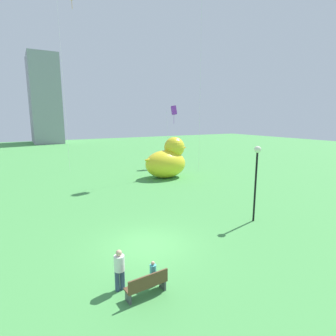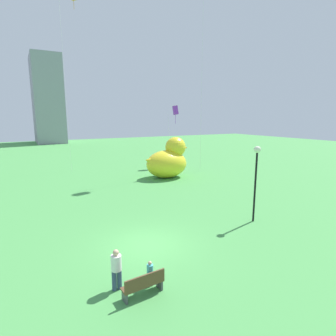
{
  "view_description": "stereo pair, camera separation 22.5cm",
  "coord_description": "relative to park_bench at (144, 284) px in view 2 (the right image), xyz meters",
  "views": [
    {
      "loc": [
        -5.4,
        -11.55,
        6.34
      ],
      "look_at": [
        3.9,
        4.85,
        2.8
      ],
      "focal_mm": 28.97,
      "sensor_mm": 36.0,
      "label": 1
    },
    {
      "loc": [
        -5.21,
        -11.66,
        6.34
      ],
      "look_at": [
        3.9,
        4.85,
        2.8
      ],
      "focal_mm": 28.97,
      "sensor_mm": 36.0,
      "label": 2
    }
  ],
  "objects": [
    {
      "name": "ground_plane",
      "position": [
        1.75,
        3.58,
        -0.47
      ],
      "size": [
        140.0,
        140.0,
        0.0
      ],
      "primitive_type": "plane",
      "color": "#499649"
    },
    {
      "name": "person_adult",
      "position": [
        -0.72,
        0.84,
        0.41
      ],
      "size": [
        0.39,
        0.39,
        1.6
      ],
      "color": "#38476B",
      "rests_on": "ground"
    },
    {
      "name": "kite_purple",
      "position": [
        14.58,
        22.66,
        6.73
      ],
      "size": [
        1.47,
        1.57,
        7.85
      ],
      "color": "silver",
      "rests_on": "ground"
    },
    {
      "name": "person_child",
      "position": [
        0.46,
        0.43,
        0.09
      ],
      "size": [
        0.25,
        0.25,
        1.02
      ],
      "color": "silver",
      "rests_on": "ground"
    },
    {
      "name": "park_bench",
      "position": [
        0.0,
        0.0,
        0.0
      ],
      "size": [
        1.6,
        0.56,
        0.9
      ],
      "color": "brown",
      "rests_on": "ground"
    },
    {
      "name": "lamppost",
      "position": [
        8.85,
        3.3,
        2.89
      ],
      "size": [
        0.41,
        0.41,
        4.67
      ],
      "color": "black",
      "rests_on": "ground"
    },
    {
      "name": "giant_inflatable_duck",
      "position": [
        10.27,
        16.79,
        1.35
      ],
      "size": [
        5.17,
        3.32,
        4.29
      ],
      "color": "yellow",
      "rests_on": "ground"
    }
  ]
}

